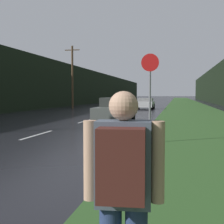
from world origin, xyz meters
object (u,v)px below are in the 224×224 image
(car_passing_far, at_px, (145,103))
(stop_sign, at_px, (150,90))
(hitchhiker_with_backpack, at_px, (123,192))
(car_passing_near, at_px, (115,110))

(car_passing_far, bearing_deg, stop_sign, 96.08)
(hitchhiker_with_backpack, xyz_separation_m, car_passing_far, (-3.21, 33.62, -0.33))
(car_passing_far, bearing_deg, car_passing_near, 90.00)
(car_passing_near, bearing_deg, stop_sign, 110.08)
(car_passing_near, bearing_deg, hitchhiker_with_backpack, 101.40)
(hitchhiker_with_backpack, xyz_separation_m, car_passing_near, (-3.21, 15.92, -0.23))
(hitchhiker_with_backpack, height_order, car_passing_far, hitchhiker_with_backpack)
(hitchhiker_with_backpack, bearing_deg, stop_sign, 88.72)
(stop_sign, relative_size, hitchhiker_with_backpack, 1.80)
(stop_sign, xyz_separation_m, car_passing_near, (-2.66, 7.27, -1.08))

